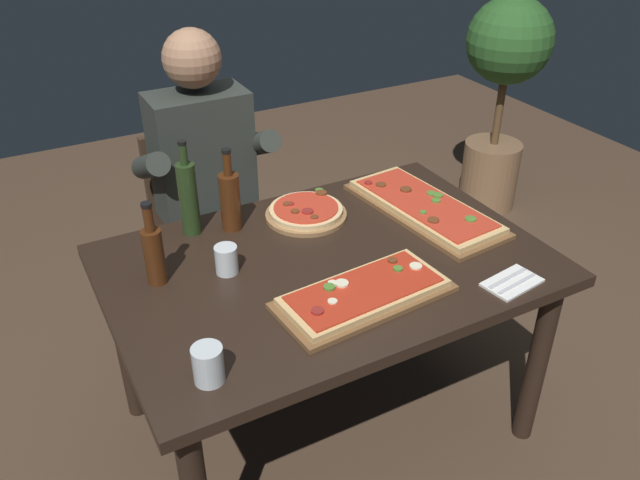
{
  "coord_description": "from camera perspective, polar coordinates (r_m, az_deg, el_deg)",
  "views": [
    {
      "loc": [
        -0.86,
        -1.54,
        1.9
      ],
      "look_at": [
        0.0,
        0.05,
        0.79
      ],
      "focal_mm": 36.44,
      "sensor_mm": 36.0,
      "label": 1
    }
  ],
  "objects": [
    {
      "name": "potted_plant_corner",
      "position": [
        3.84,
        15.79,
        13.03
      ],
      "size": [
        0.47,
        0.47,
        1.22
      ],
      "color": "#846042",
      "rests_on": "ground_plane"
    },
    {
      "name": "ground_plane",
      "position": [
        2.59,
        0.55,
        -15.57
      ],
      "size": [
        6.4,
        6.4,
        0.0
      ],
      "primitive_type": "plane",
      "color": "#4C3828"
    },
    {
      "name": "wine_bottle_dark",
      "position": [
        2.24,
        -11.48,
        3.73
      ],
      "size": [
        0.06,
        0.06,
        0.34
      ],
      "color": "#233819",
      "rests_on": "dining_table"
    },
    {
      "name": "tumbler_near_camera",
      "position": [
        1.67,
        -9.79,
        -10.71
      ],
      "size": [
        0.08,
        0.08,
        0.1
      ],
      "color": "silver",
      "rests_on": "dining_table"
    },
    {
      "name": "pizza_round_far",
      "position": [
        2.34,
        -1.23,
        2.46
      ],
      "size": [
        0.29,
        0.29,
        0.05
      ],
      "color": "olive",
      "rests_on": "dining_table"
    },
    {
      "name": "oil_bottle_amber",
      "position": [
        2.25,
        -7.9,
        3.56
      ],
      "size": [
        0.07,
        0.07,
        0.3
      ],
      "color": "#47230F",
      "rests_on": "dining_table"
    },
    {
      "name": "seated_diner",
      "position": [
        2.65,
        -9.82,
        5.22
      ],
      "size": [
        0.53,
        0.41,
        1.33
      ],
      "color": "#23232D",
      "rests_on": "ground_plane"
    },
    {
      "name": "tumbler_far_side",
      "position": [
        2.05,
        -8.21,
        -1.85
      ],
      "size": [
        0.07,
        0.07,
        0.09
      ],
      "color": "silver",
      "rests_on": "dining_table"
    },
    {
      "name": "napkin_cutlery_set",
      "position": [
        2.08,
        16.52,
        -3.58
      ],
      "size": [
        0.19,
        0.14,
        0.01
      ],
      "color": "white",
      "rests_on": "dining_table"
    },
    {
      "name": "pizza_rectangular_left",
      "position": [
        2.4,
        9.14,
        2.86
      ],
      "size": [
        0.33,
        0.66,
        0.05
      ],
      "color": "brown",
      "rests_on": "dining_table"
    },
    {
      "name": "pizza_rectangular_front",
      "position": [
        1.93,
        3.9,
        -4.73
      ],
      "size": [
        0.55,
        0.28,
        0.05
      ],
      "color": "brown",
      "rests_on": "dining_table"
    },
    {
      "name": "vinegar_bottle_green",
      "position": [
        2.01,
        -14.39,
        -1.07
      ],
      "size": [
        0.06,
        0.06,
        0.27
      ],
      "color": "#47230F",
      "rests_on": "dining_table"
    },
    {
      "name": "diner_chair",
      "position": [
        2.87,
        -10.18,
        1.57
      ],
      "size": [
        0.44,
        0.44,
        0.87
      ],
      "color": "#3D2B1E",
      "rests_on": "ground_plane"
    },
    {
      "name": "dining_table",
      "position": [
        2.16,
        0.63,
        -3.89
      ],
      "size": [
        1.4,
        0.96,
        0.74
      ],
      "color": "black",
      "rests_on": "ground_plane"
    }
  ]
}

